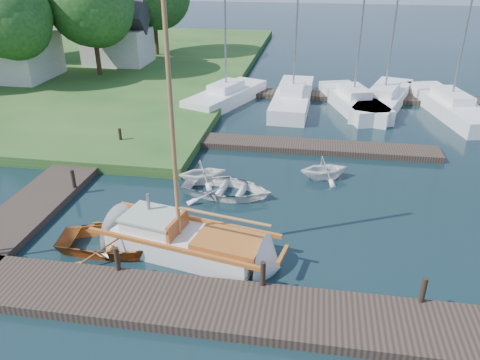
% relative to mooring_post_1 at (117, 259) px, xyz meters
% --- Properties ---
extents(ground, '(160.00, 160.00, 0.00)m').
position_rel_mooring_post_1_xyz_m(ground, '(3.00, 5.00, -0.70)').
color(ground, black).
rests_on(ground, ground).
extents(near_dock, '(18.00, 2.20, 0.30)m').
position_rel_mooring_post_1_xyz_m(near_dock, '(3.00, -1.00, -0.55)').
color(near_dock, '#2D201A').
rests_on(near_dock, ground).
extents(left_dock, '(2.20, 18.00, 0.30)m').
position_rel_mooring_post_1_xyz_m(left_dock, '(-5.00, 7.00, -0.55)').
color(left_dock, '#2D201A').
rests_on(left_dock, ground).
extents(far_dock, '(14.00, 1.60, 0.30)m').
position_rel_mooring_post_1_xyz_m(far_dock, '(5.00, 11.50, -0.55)').
color(far_dock, '#2D201A').
rests_on(far_dock, ground).
extents(pontoon, '(30.00, 1.60, 0.30)m').
position_rel_mooring_post_1_xyz_m(pontoon, '(13.00, 21.00, -0.55)').
color(pontoon, '#2D201A').
rests_on(pontoon, ground).
extents(mooring_post_1, '(0.16, 0.16, 0.80)m').
position_rel_mooring_post_1_xyz_m(mooring_post_1, '(0.00, 0.00, 0.00)').
color(mooring_post_1, black).
rests_on(mooring_post_1, near_dock).
extents(mooring_post_2, '(0.16, 0.16, 0.80)m').
position_rel_mooring_post_1_xyz_m(mooring_post_2, '(4.50, 0.00, 0.00)').
color(mooring_post_2, black).
rests_on(mooring_post_2, near_dock).
extents(mooring_post_3, '(0.16, 0.16, 0.80)m').
position_rel_mooring_post_1_xyz_m(mooring_post_3, '(9.00, 0.00, 0.00)').
color(mooring_post_3, black).
rests_on(mooring_post_3, near_dock).
extents(mooring_post_4, '(0.16, 0.16, 0.80)m').
position_rel_mooring_post_1_xyz_m(mooring_post_4, '(-4.00, 5.00, 0.00)').
color(mooring_post_4, black).
rests_on(mooring_post_4, left_dock).
extents(mooring_post_5, '(0.16, 0.16, 0.80)m').
position_rel_mooring_post_1_xyz_m(mooring_post_5, '(-4.00, 10.00, 0.00)').
color(mooring_post_5, black).
rests_on(mooring_post_5, left_dock).
extents(sailboat, '(7.40, 3.37, 9.83)m').
position_rel_mooring_post_1_xyz_m(sailboat, '(1.84, 1.65, -0.36)').
color(sailboat, white).
rests_on(sailboat, ground).
extents(dinghy, '(4.65, 3.61, 0.89)m').
position_rel_mooring_post_1_xyz_m(dinghy, '(-0.50, 1.54, -0.26)').
color(dinghy, '#95451A').
rests_on(dinghy, ground).
extents(tender_a, '(4.04, 3.09, 0.78)m').
position_rel_mooring_post_1_xyz_m(tender_a, '(2.29, 5.92, -0.31)').
color(tender_a, white).
rests_on(tender_a, ground).
extents(tender_b, '(2.68, 2.52, 1.13)m').
position_rel_mooring_post_1_xyz_m(tender_b, '(1.05, 6.94, -0.14)').
color(tender_b, white).
rests_on(tender_b, ground).
extents(tender_d, '(2.68, 2.50, 1.15)m').
position_rel_mooring_post_1_xyz_m(tender_d, '(6.28, 8.18, -0.12)').
color(tender_d, white).
rests_on(tender_d, ground).
extents(marina_boat_0, '(4.70, 7.50, 10.38)m').
position_rel_mooring_post_1_xyz_m(marina_boat_0, '(-0.18, 18.66, -0.13)').
color(marina_boat_0, white).
rests_on(marina_boat_0, ground).
extents(marina_boat_1, '(2.49, 8.79, 10.79)m').
position_rel_mooring_post_1_xyz_m(marina_boat_1, '(4.20, 19.04, -0.13)').
color(marina_boat_1, white).
rests_on(marina_boat_1, ground).
extents(marina_boat_2, '(4.42, 7.72, 12.09)m').
position_rel_mooring_post_1_xyz_m(marina_boat_2, '(8.07, 18.86, -0.12)').
color(marina_boat_2, white).
rests_on(marina_boat_2, ground).
extents(marina_boat_3, '(4.82, 9.13, 12.44)m').
position_rel_mooring_post_1_xyz_m(marina_boat_3, '(10.06, 19.64, -0.12)').
color(marina_boat_3, white).
rests_on(marina_boat_3, ground).
extents(marina_boat_4, '(4.12, 9.29, 11.58)m').
position_rel_mooring_post_1_xyz_m(marina_boat_4, '(13.96, 18.77, -0.13)').
color(marina_boat_4, white).
rests_on(marina_boat_4, ground).
extents(house_a, '(6.30, 5.00, 6.29)m').
position_rel_mooring_post_1_xyz_m(house_a, '(-17.00, 21.00, 2.26)').
color(house_a, beige).
rests_on(house_a, shore).
extents(house_c, '(5.25, 4.00, 5.28)m').
position_rel_mooring_post_1_xyz_m(house_c, '(-11.00, 27.00, 1.88)').
color(house_c, beige).
rests_on(house_c, shore).
extents(tree_2, '(5.83, 5.75, 7.82)m').
position_rel_mooring_post_1_xyz_m(tree_2, '(-15.00, 19.05, 4.55)').
color(tree_2, '#332114').
rests_on(tree_2, shore).
extents(tree_3, '(6.41, 6.38, 8.74)m').
position_rel_mooring_post_1_xyz_m(tree_3, '(-11.00, 23.05, 5.11)').
color(tree_3, '#332114').
rests_on(tree_3, shore).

